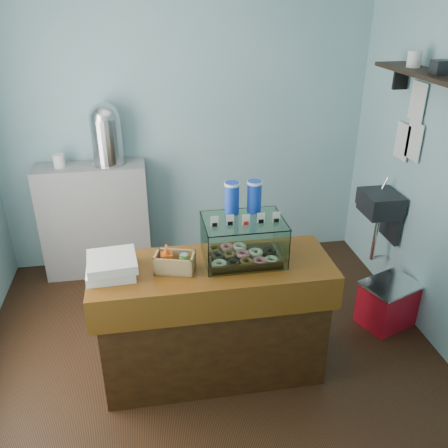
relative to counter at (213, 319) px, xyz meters
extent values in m
plane|color=black|center=(0.00, 0.25, -0.46)|extent=(3.50, 3.50, 0.00)
cube|color=#7DAEB7|center=(0.00, 1.75, 0.94)|extent=(3.50, 0.04, 2.80)
cube|color=#7DAEB7|center=(0.00, -1.25, 0.94)|extent=(3.50, 0.04, 2.80)
cube|color=black|center=(1.58, 0.80, 0.44)|extent=(0.30, 0.35, 0.15)
cube|color=black|center=(1.71, 0.80, 0.24)|extent=(0.04, 0.30, 0.35)
cylinder|color=silver|center=(1.65, 0.90, 0.56)|extent=(0.02, 0.02, 0.12)
cylinder|color=silver|center=(1.58, 0.80, 0.09)|extent=(0.04, 0.04, 0.45)
cube|color=black|center=(1.60, 0.55, 1.54)|extent=(0.25, 1.00, 0.03)
cube|color=black|center=(1.67, 0.95, 1.44)|extent=(0.12, 0.03, 0.18)
cube|color=white|center=(1.73, 0.70, 0.99)|extent=(0.01, 0.21, 0.30)
cube|color=white|center=(1.73, 0.87, 0.94)|extent=(0.01, 0.21, 0.30)
cube|color=white|center=(1.73, 0.75, 1.29)|extent=(0.01, 0.21, 0.30)
cube|color=#46250D|center=(0.00, 0.00, -0.04)|extent=(1.50, 0.56, 0.84)
cube|color=#482309|center=(0.00, 0.00, 0.41)|extent=(1.60, 0.60, 0.06)
cube|color=#482309|center=(0.00, -0.28, 0.29)|extent=(1.60, 0.04, 0.18)
cube|color=gray|center=(-0.90, 1.57, 0.09)|extent=(1.00, 0.32, 1.10)
cube|color=#341A0F|center=(0.21, 0.05, 0.45)|extent=(0.47, 0.33, 0.02)
torus|color=beige|center=(0.04, -0.06, 0.48)|extent=(0.10, 0.10, 0.03)
torus|color=black|center=(0.13, -0.06, 0.48)|extent=(0.10, 0.10, 0.03)
torus|color=brown|center=(0.22, -0.06, 0.48)|extent=(0.10, 0.10, 0.03)
torus|color=pink|center=(0.30, -0.06, 0.48)|extent=(0.10, 0.10, 0.03)
torus|color=beige|center=(0.39, -0.06, 0.48)|extent=(0.10, 0.10, 0.03)
torus|color=black|center=(0.04, 0.04, 0.48)|extent=(0.10, 0.10, 0.03)
torus|color=brown|center=(0.13, 0.05, 0.48)|extent=(0.10, 0.10, 0.03)
torus|color=pink|center=(0.21, 0.05, 0.48)|extent=(0.10, 0.10, 0.03)
torus|color=beige|center=(0.30, 0.05, 0.48)|extent=(0.10, 0.10, 0.03)
torus|color=black|center=(0.39, 0.05, 0.48)|extent=(0.10, 0.10, 0.03)
torus|color=brown|center=(0.04, 0.15, 0.48)|extent=(0.10, 0.10, 0.03)
torus|color=pink|center=(0.13, 0.15, 0.48)|extent=(0.10, 0.10, 0.03)
torus|color=beige|center=(0.21, 0.15, 0.48)|extent=(0.10, 0.10, 0.03)
cube|color=white|center=(0.22, -0.14, 0.58)|extent=(0.52, 0.01, 0.28)
cube|color=white|center=(0.21, 0.23, 0.58)|extent=(0.52, 0.01, 0.28)
cube|color=white|center=(-0.04, 0.04, 0.58)|extent=(0.01, 0.38, 0.28)
cube|color=white|center=(0.47, 0.05, 0.58)|extent=(0.01, 0.38, 0.28)
cube|color=white|center=(0.21, 0.05, 0.73)|extent=(0.53, 0.39, 0.01)
cube|color=white|center=(0.02, -0.01, 0.77)|extent=(0.05, 0.00, 0.07)
cube|color=black|center=(0.02, -0.01, 0.74)|extent=(0.03, 0.02, 0.02)
cube|color=white|center=(0.12, -0.01, 0.77)|extent=(0.05, 0.00, 0.07)
cube|color=black|center=(0.12, -0.01, 0.74)|extent=(0.03, 0.02, 0.02)
cube|color=white|center=(0.22, 0.00, 0.77)|extent=(0.05, 0.00, 0.07)
cube|color=red|center=(0.22, 0.00, 0.74)|extent=(0.03, 0.02, 0.02)
cube|color=white|center=(0.31, 0.00, 0.77)|extent=(0.05, 0.00, 0.07)
cube|color=black|center=(0.31, 0.00, 0.74)|extent=(0.03, 0.02, 0.02)
cube|color=white|center=(0.41, 0.00, 0.77)|extent=(0.05, 0.00, 0.07)
cube|color=black|center=(0.41, 0.00, 0.74)|extent=(0.03, 0.02, 0.02)
cylinder|color=#163EBF|center=(0.16, 0.16, 0.84)|extent=(0.09, 0.09, 0.22)
cylinder|color=white|center=(0.16, 0.16, 0.94)|extent=(0.10, 0.10, 0.02)
cylinder|color=#163EBF|center=(0.31, 0.16, 0.84)|extent=(0.09, 0.09, 0.22)
cylinder|color=white|center=(0.31, 0.16, 0.94)|extent=(0.10, 0.10, 0.02)
cube|color=tan|center=(-0.25, -0.03, 0.45)|extent=(0.28, 0.21, 0.01)
cube|color=tan|center=(-0.27, -0.09, 0.50)|extent=(0.24, 0.08, 0.12)
cube|color=tan|center=(-0.23, 0.04, 0.50)|extent=(0.24, 0.08, 0.12)
cube|color=tan|center=(-0.36, 0.01, 0.50)|extent=(0.05, 0.15, 0.12)
cube|color=tan|center=(-0.13, -0.06, 0.50)|extent=(0.05, 0.15, 0.12)
imported|color=#DB5414|center=(-0.30, -0.01, 0.54)|extent=(0.09, 0.10, 0.17)
cylinder|color=green|center=(-0.19, -0.04, 0.50)|extent=(0.06, 0.06, 0.10)
cylinder|color=silver|center=(-0.19, -0.04, 0.56)|extent=(0.05, 0.05, 0.01)
cube|color=white|center=(-0.65, 0.01, 0.47)|extent=(0.31, 0.31, 0.06)
cube|color=white|center=(-0.64, 0.00, 0.53)|extent=(0.33, 0.33, 0.06)
cylinder|color=silver|center=(-0.71, 1.59, 0.65)|extent=(0.30, 0.30, 0.01)
cylinder|color=silver|center=(-0.71, 1.59, 0.86)|extent=(0.27, 0.27, 0.41)
sphere|color=silver|center=(-0.71, 1.59, 1.06)|extent=(0.27, 0.27, 0.27)
cube|color=red|center=(1.51, 0.31, -0.27)|extent=(0.50, 0.44, 0.37)
cube|color=silver|center=(1.51, 0.31, -0.08)|extent=(0.53, 0.47, 0.02)
camera|label=1|loc=(-0.37, -2.65, 2.06)|focal=38.00mm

